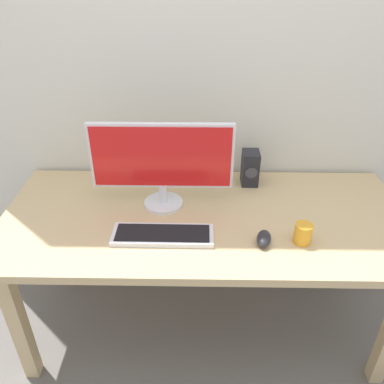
% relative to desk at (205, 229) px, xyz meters
% --- Properties ---
extents(ground_plane, '(6.00, 6.00, 0.00)m').
position_rel_desk_xyz_m(ground_plane, '(0.00, 0.00, -0.63)').
color(ground_plane, slate).
extents(wall_back, '(2.67, 0.04, 3.00)m').
position_rel_desk_xyz_m(wall_back, '(0.00, 0.44, 0.87)').
color(wall_back, silver).
rests_on(wall_back, ground_plane).
extents(desk, '(1.80, 0.79, 0.71)m').
position_rel_desk_xyz_m(desk, '(0.00, 0.00, 0.00)').
color(desk, tan).
rests_on(desk, ground_plane).
extents(monitor, '(0.62, 0.18, 0.39)m').
position_rel_desk_xyz_m(monitor, '(-0.19, 0.09, 0.30)').
color(monitor, silver).
rests_on(monitor, desk).
extents(keyboard_primary, '(0.41, 0.14, 0.02)m').
position_rel_desk_xyz_m(keyboard_primary, '(-0.17, -0.16, 0.09)').
color(keyboard_primary, silver).
rests_on(keyboard_primary, desk).
extents(mouse, '(0.08, 0.11, 0.04)m').
position_rel_desk_xyz_m(mouse, '(0.23, -0.19, 0.10)').
color(mouse, '#232328').
rests_on(mouse, desk).
extents(speaker_right, '(0.08, 0.10, 0.17)m').
position_rel_desk_xyz_m(speaker_right, '(0.22, 0.28, 0.16)').
color(speaker_right, '#232328').
rests_on(speaker_right, desk).
extents(coffee_mug, '(0.07, 0.07, 0.08)m').
position_rel_desk_xyz_m(coffee_mug, '(0.39, -0.18, 0.12)').
color(coffee_mug, orange).
rests_on(coffee_mug, desk).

